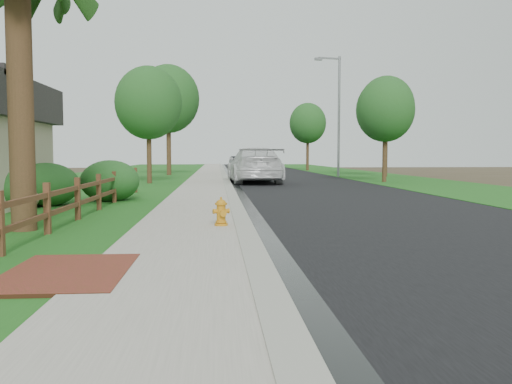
{
  "coord_description": "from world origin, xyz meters",
  "views": [
    {
      "loc": [
        -0.2,
        -8.31,
        1.67
      ],
      "look_at": [
        0.67,
        3.58,
        0.83
      ],
      "focal_mm": 38.0,
      "sensor_mm": 36.0,
      "label": 1
    }
  ],
  "objects": [
    {
      "name": "wet_gutter",
      "position": [
        0.75,
        35.0,
        0.02
      ],
      "size": [
        0.5,
        90.0,
        0.0
      ],
      "primitive_type": "cube",
      "color": "black",
      "rests_on": "road"
    },
    {
      "name": "ground",
      "position": [
        0.0,
        0.0,
        0.0
      ],
      "size": [
        120.0,
        120.0,
        0.0
      ],
      "primitive_type": "plane",
      "color": "#3D3521"
    },
    {
      "name": "sidewalk",
      "position": [
        -0.9,
        35.0,
        0.05
      ],
      "size": [
        2.2,
        90.0,
        0.1
      ],
      "primitive_type": "cube",
      "color": "gray",
      "rests_on": "ground"
    },
    {
      "name": "road",
      "position": [
        4.6,
        35.0,
        0.01
      ],
      "size": [
        8.0,
        90.0,
        0.02
      ],
      "primitive_type": "cube",
      "color": "black",
      "rests_on": "ground"
    },
    {
      "name": "tree_mid_left",
      "position": [
        -3.9,
        34.43,
        5.94
      ],
      "size": [
        4.81,
        4.81,
        8.6
      ],
      "color": "#362816",
      "rests_on": "ground"
    },
    {
      "name": "streetlight",
      "position": [
        8.54,
        30.69,
        4.94
      ],
      "size": [
        2.0,
        0.61,
        8.73
      ],
      "color": "gray",
      "rests_on": "ground"
    },
    {
      "name": "white_suv",
      "position": [
        2.0,
        23.01,
        1.02
      ],
      "size": [
        3.12,
        7.03,
        2.01
      ],
      "primitive_type": "imported",
      "rotation": [
        0.0,
        0.0,
        3.19
      ],
      "color": "silver",
      "rests_on": "road"
    },
    {
      "name": "fire_hydrant",
      "position": [
        -0.1,
        3.55,
        0.39
      ],
      "size": [
        0.42,
        0.34,
        0.63
      ],
      "color": "#C08116",
      "rests_on": "sidewalk"
    },
    {
      "name": "tree_mid_right",
      "position": [
        12.1,
        30.41,
        5.09
      ],
      "size": [
        4.04,
        4.04,
        7.33
      ],
      "color": "#362816",
      "rests_on": "ground"
    },
    {
      "name": "tree_near_left",
      "position": [
        -3.94,
        22.29,
        4.5
      ],
      "size": [
        3.69,
        3.69,
        6.54
      ],
      "color": "#362816",
      "rests_on": "ground"
    },
    {
      "name": "grass_strip",
      "position": [
        -2.8,
        35.0,
        0.03
      ],
      "size": [
        1.6,
        90.0,
        0.06
      ],
      "primitive_type": "cube",
      "color": "#1C5217",
      "rests_on": "ground"
    },
    {
      "name": "curb",
      "position": [
        0.4,
        35.0,
        0.06
      ],
      "size": [
        0.4,
        90.0,
        0.12
      ],
      "primitive_type": "cube",
      "color": "#9D9A8E",
      "rests_on": "ground"
    },
    {
      "name": "shrub_d",
      "position": [
        -5.58,
        9.24,
        0.7
      ],
      "size": [
        2.05,
        2.05,
        1.4
      ],
      "primitive_type": "ellipsoid",
      "rotation": [
        0.0,
        0.0,
        -0.0
      ],
      "color": "#224B1A",
      "rests_on": "ground"
    },
    {
      "name": "tree_near_right",
      "position": [
        9.66,
        22.89,
        4.23
      ],
      "size": [
        3.4,
        3.4,
        6.11
      ],
      "color": "#362816",
      "rests_on": "ground"
    },
    {
      "name": "dark_car_far",
      "position": [
        2.0,
        42.61,
        0.75
      ],
      "size": [
        1.98,
        4.57,
        1.46
      ],
      "primitive_type": "imported",
      "rotation": [
        0.0,
        0.0,
        0.1
      ],
      "color": "black",
      "rests_on": "road"
    },
    {
      "name": "lawn_near",
      "position": [
        -8.0,
        35.0,
        0.02
      ],
      "size": [
        9.0,
        90.0,
        0.04
      ],
      "primitive_type": "cube",
      "color": "#1C5217",
      "rests_on": "ground"
    },
    {
      "name": "brick_patch",
      "position": [
        -2.2,
        -1.0,
        0.06
      ],
      "size": [
        1.6,
        2.4,
        0.11
      ],
      "primitive_type": "cube",
      "color": "brown",
      "rests_on": "ground"
    },
    {
      "name": "verge_far",
      "position": [
        11.5,
        35.0,
        0.02
      ],
      "size": [
        6.0,
        90.0,
        0.04
      ],
      "primitive_type": "cube",
      "color": "#1C5217",
      "rests_on": "ground"
    },
    {
      "name": "shrub_c",
      "position": [
        -3.9,
        10.84,
        0.73
      ],
      "size": [
        2.69,
        2.69,
        1.46
      ],
      "primitive_type": "ellipsoid",
      "rotation": [
        0.0,
        0.0,
        -0.43
      ],
      "color": "#224B1A",
      "rests_on": "ground"
    },
    {
      "name": "dark_car_mid",
      "position": [
        2.21,
        33.43,
        0.7
      ],
      "size": [
        2.55,
        4.24,
        1.35
      ],
      "primitive_type": "imported",
      "rotation": [
        0.0,
        0.0,
        2.88
      ],
      "color": "black",
      "rests_on": "road"
    },
    {
      "name": "ranch_fence",
      "position": [
        -3.6,
        6.4,
        0.62
      ],
      "size": [
        0.12,
        16.92,
        1.1
      ],
      "color": "#452717",
      "rests_on": "ground"
    },
    {
      "name": "boulder",
      "position": [
        -6.0,
        8.2,
        0.35
      ],
      "size": [
        1.2,
        1.01,
        0.69
      ],
      "primitive_type": "ellipsoid",
      "rotation": [
        0.0,
        0.0,
        0.25
      ],
      "color": "brown",
      "rests_on": "ground"
    },
    {
      "name": "tree_far_right",
      "position": [
        9.0,
        45.97,
        4.77
      ],
      "size": [
        3.7,
        3.7,
        6.83
      ],
      "color": "#362816",
      "rests_on": "ground"
    }
  ]
}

